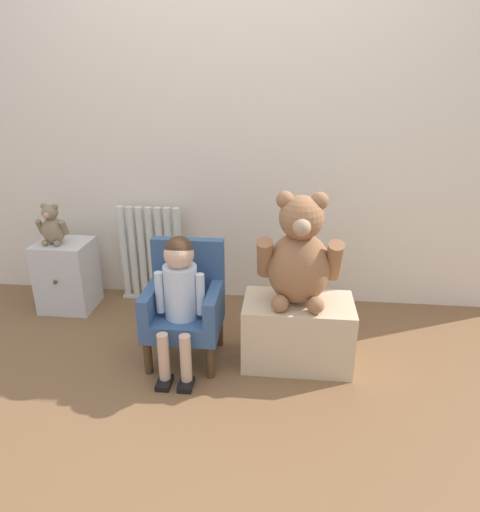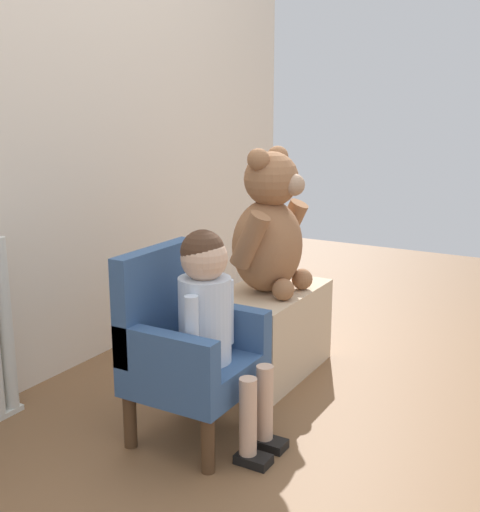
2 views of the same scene
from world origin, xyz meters
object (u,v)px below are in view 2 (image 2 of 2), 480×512
object	(u,v)px
low_bench	(269,331)
large_teddy_bear	(269,229)
child_figure	(211,308)
child_armchair	(185,347)

from	to	relation	value
low_bench	large_teddy_bear	size ratio (longest dim) A/B	0.98
child_figure	low_bench	distance (m)	0.67
large_teddy_bear	child_armchair	bearing A→B (deg)	179.26
child_armchair	low_bench	bearing A→B (deg)	-0.39
low_bench	large_teddy_bear	bearing A→B (deg)	-158.79
child_figure	large_teddy_bear	bearing A→B (deg)	9.41
child_armchair	child_figure	xyz separation A→B (m)	(0.00, -0.11, 0.15)
child_figure	low_bench	xyz separation A→B (m)	(0.60, 0.10, -0.29)
child_figure	large_teddy_bear	world-z (taller)	large_teddy_bear
child_figure	low_bench	bearing A→B (deg)	9.60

